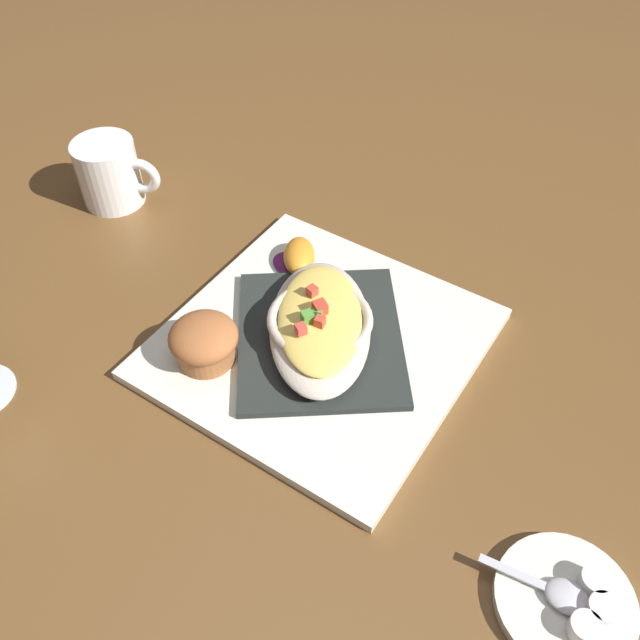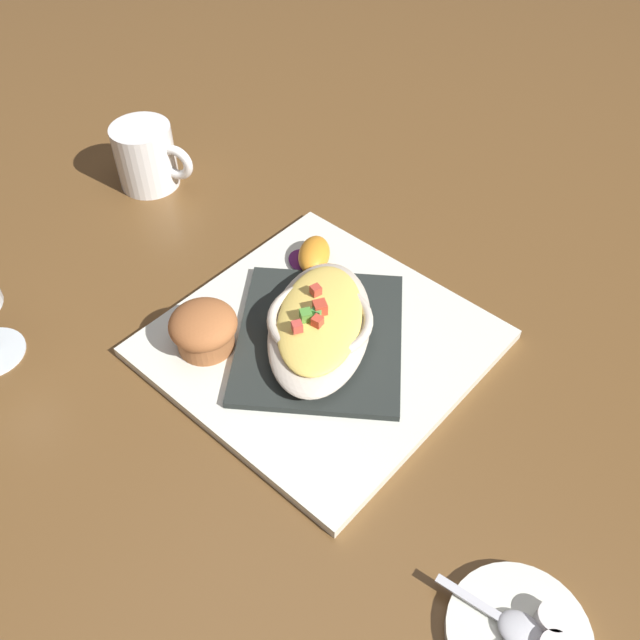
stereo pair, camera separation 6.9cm
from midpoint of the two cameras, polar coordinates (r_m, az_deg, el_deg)
name	(u,v)px [view 2 (the right image)]	position (r m, az deg, el deg)	size (l,w,h in m)	color
ground_plane	(320,347)	(0.72, 2.74, -2.40)	(2.60, 2.60, 0.00)	brown
square_plate	(320,343)	(0.71, 2.75, -2.10)	(0.30, 0.30, 0.01)	white
folded_napkin	(320,337)	(0.71, 2.78, -1.59)	(0.19, 0.17, 0.01)	#262B28
gratin_dish	(320,323)	(0.69, 2.84, -0.38)	(0.21, 0.17, 0.05)	beige
muffin	(204,328)	(0.69, -6.86, -0.86)	(0.07, 0.07, 0.05)	#A66135
orange_garnish	(313,256)	(0.78, 1.92, 5.23)	(0.07, 0.06, 0.03)	#591D55
coffee_mug	(147,160)	(0.93, -12.08, 12.81)	(0.08, 0.11, 0.08)	white
creamer_saucer	(518,636)	(0.60, 19.65, -23.69)	(0.11, 0.11, 0.01)	silver
spoon	(517,628)	(0.59, 19.56, -23.20)	(0.03, 0.09, 0.01)	silver
creamer_cup_2	(552,619)	(0.59, 22.14, -22.28)	(0.02, 0.02, 0.02)	silver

